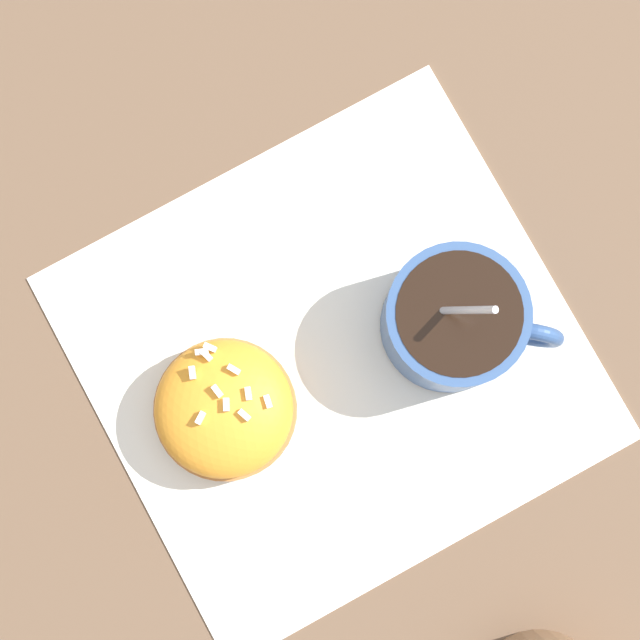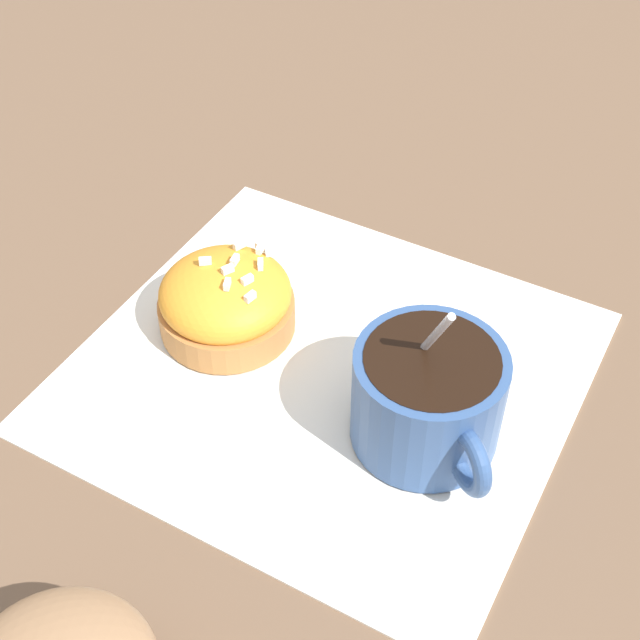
# 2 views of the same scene
# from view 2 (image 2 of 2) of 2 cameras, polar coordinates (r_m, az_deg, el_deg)

# --- Properties ---
(ground_plane) EXTENTS (3.00, 3.00, 0.00)m
(ground_plane) POSITION_cam_2_polar(r_m,az_deg,el_deg) (0.51, 0.42, -3.30)
(ground_plane) COLOR brown
(paper_napkin) EXTENTS (0.28, 0.26, 0.00)m
(paper_napkin) POSITION_cam_2_polar(r_m,az_deg,el_deg) (0.51, 0.42, -3.19)
(paper_napkin) COLOR white
(paper_napkin) RESTS_ON ground_plane
(coffee_cup) EXTENTS (0.09, 0.08, 0.10)m
(coffee_cup) POSITION_cam_2_polar(r_m,az_deg,el_deg) (0.46, 6.99, -4.84)
(coffee_cup) COLOR #335184
(coffee_cup) RESTS_ON paper_napkin
(frosted_pastry) EXTENTS (0.08, 0.08, 0.05)m
(frosted_pastry) POSITION_cam_2_polar(r_m,az_deg,el_deg) (0.52, -5.89, 1.39)
(frosted_pastry) COLOR #B2753D
(frosted_pastry) RESTS_ON paper_napkin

